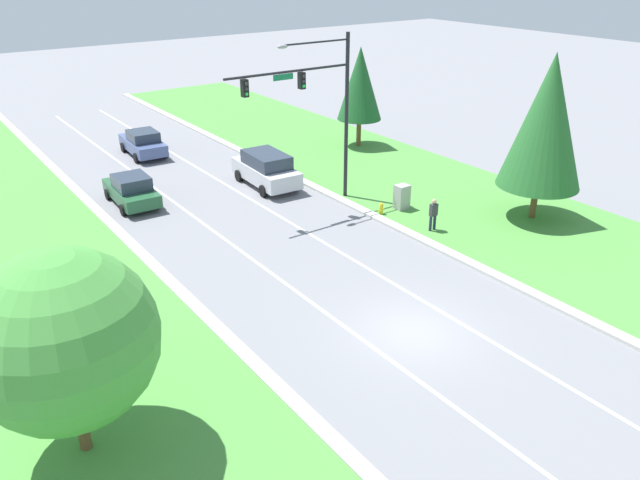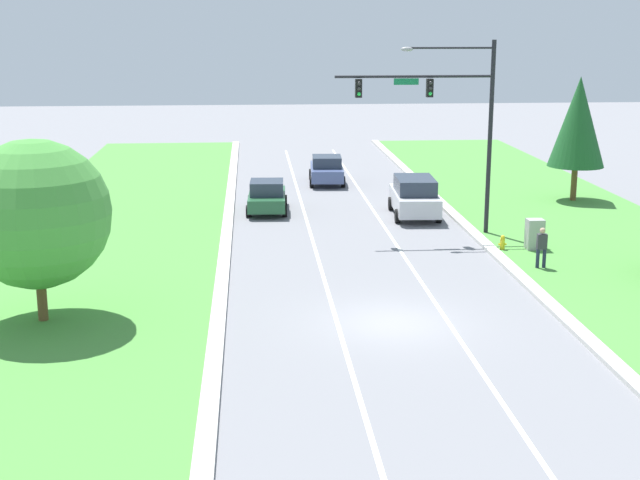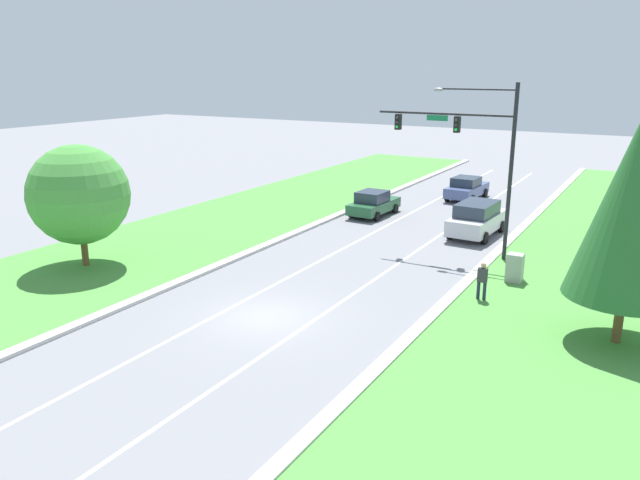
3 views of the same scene
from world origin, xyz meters
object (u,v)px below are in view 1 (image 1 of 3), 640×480
object	(u,v)px
traffic_signal_mast	(317,97)
forest_sedan	(132,190)
conifer_near_right_tree	(546,122)
utility_cabinet	(402,198)
oak_near_left_tree	(65,340)
slate_blue_sedan	(143,143)
fire_hydrant	(381,209)
pedestrian	(433,214)
silver_suv	(266,169)
conifer_far_right_tree	(360,84)

from	to	relation	value
traffic_signal_mast	forest_sedan	world-z (taller)	traffic_signal_mast
traffic_signal_mast	conifer_near_right_tree	bearing A→B (deg)	-45.61
utility_cabinet	oak_near_left_tree	distance (m)	20.55
forest_sedan	oak_near_left_tree	world-z (taller)	oak_near_left_tree
slate_blue_sedan	fire_hydrant	world-z (taller)	slate_blue_sedan
forest_sedan	pedestrian	distance (m)	15.90
forest_sedan	utility_cabinet	bearing A→B (deg)	-36.56
silver_suv	conifer_far_right_tree	world-z (taller)	conifer_far_right_tree
fire_hydrant	conifer_near_right_tree	xyz separation A→B (m)	(5.99, -4.76, 4.66)
silver_suv	fire_hydrant	distance (m)	7.69
forest_sedan	fire_hydrant	distance (m)	13.29
traffic_signal_mast	forest_sedan	bearing A→B (deg)	144.20
pedestrian	forest_sedan	bearing A→B (deg)	-46.44
fire_hydrant	conifer_far_right_tree	xyz separation A→B (m)	(6.84, 10.35, 3.97)
slate_blue_sedan	oak_near_left_tree	world-z (taller)	oak_near_left_tree
slate_blue_sedan	conifer_near_right_tree	xyz separation A→B (m)	(12.02, -21.80, 4.16)
slate_blue_sedan	forest_sedan	xyz separation A→B (m)	(-3.77, -8.08, -0.04)
pedestrian	conifer_near_right_tree	bearing A→B (deg)	163.65
traffic_signal_mast	oak_near_left_tree	world-z (taller)	traffic_signal_mast
utility_cabinet	conifer_far_right_tree	size ratio (longest dim) A/B	0.20
forest_sedan	pedestrian	xyz separation A→B (m)	(10.49, -11.94, 0.13)
oak_near_left_tree	forest_sedan	bearing A→B (deg)	65.78
silver_suv	conifer_far_right_tree	bearing A→B (deg)	21.35
traffic_signal_mast	pedestrian	bearing A→B (deg)	-68.13
silver_suv	slate_blue_sedan	distance (m)	10.42
utility_cabinet	oak_near_left_tree	world-z (taller)	oak_near_left_tree
forest_sedan	utility_cabinet	world-z (taller)	forest_sedan
fire_hydrant	pedestrian	bearing A→B (deg)	-76.93
traffic_signal_mast	pedestrian	world-z (taller)	traffic_signal_mast
silver_suv	conifer_far_right_tree	distance (m)	10.35
silver_suv	pedestrian	world-z (taller)	silver_suv
traffic_signal_mast	fire_hydrant	bearing A→B (deg)	-60.74
fire_hydrant	slate_blue_sedan	bearing A→B (deg)	109.49
conifer_near_right_tree	traffic_signal_mast	bearing A→B (deg)	134.39
traffic_signal_mast	pedestrian	size ratio (longest dim) A/B	5.17
conifer_near_right_tree	oak_near_left_tree	bearing A→B (deg)	-172.32
forest_sedan	conifer_far_right_tree	world-z (taller)	conifer_far_right_tree
fire_hydrant	oak_near_left_tree	distance (m)	19.38
slate_blue_sedan	utility_cabinet	size ratio (longest dim) A/B	3.36
oak_near_left_tree	slate_blue_sedan	bearing A→B (deg)	65.52
utility_cabinet	fire_hydrant	xyz separation A→B (m)	(-1.36, 0.04, -0.34)
pedestrian	conifer_far_right_tree	world-z (taller)	conifer_far_right_tree
fire_hydrant	silver_suv	bearing A→B (deg)	108.80
forest_sedan	fire_hydrant	bearing A→B (deg)	-40.11
pedestrian	fire_hydrant	size ratio (longest dim) A/B	2.41
oak_near_left_tree	conifer_far_right_tree	xyz separation A→B (m)	(24.23, 18.27, 0.74)
traffic_signal_mast	silver_suv	bearing A→B (deg)	99.61
pedestrian	fire_hydrant	world-z (taller)	pedestrian
silver_suv	oak_near_left_tree	size ratio (longest dim) A/B	0.85
conifer_far_right_tree	oak_near_left_tree	bearing A→B (deg)	-142.98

